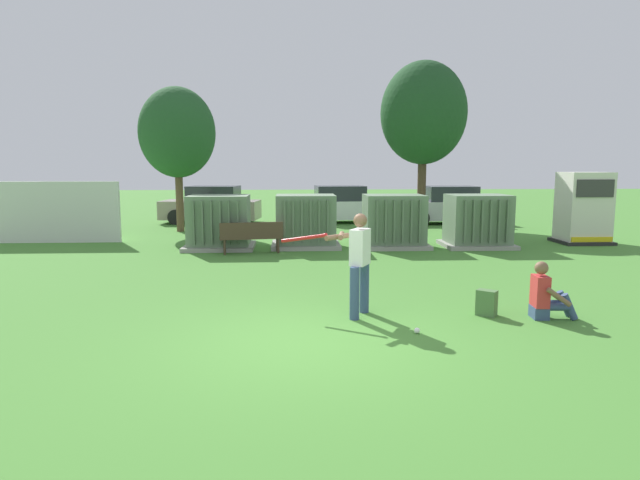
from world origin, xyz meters
TOP-DOWN VIEW (x-y plane):
  - ground_plane at (0.00, 0.00)m, footprint 96.00×96.00m
  - fence_panel at (-8.24, 10.50)m, footprint 4.80×0.12m
  - transformer_west at (-2.41, 8.96)m, footprint 2.10×1.70m
  - transformer_mid_west at (0.22, 9.10)m, footprint 2.10×1.70m
  - transformer_mid_east at (2.94, 8.97)m, footprint 2.10×1.70m
  - transformer_east at (5.55, 8.88)m, footprint 2.10×1.70m
  - generator_enclosure at (9.25, 9.49)m, footprint 1.60×1.40m
  - park_bench at (-1.36, 7.92)m, footprint 1.84×0.68m
  - batter at (0.87, 1.37)m, footprint 1.53×1.00m
  - sports_ball at (1.67, 0.33)m, footprint 0.09×0.09m
  - seated_spectator at (4.00, 1.04)m, footprint 0.75×0.58m
  - backpack at (3.08, 1.25)m, footprint 0.38×0.37m
  - tree_left at (-4.46, 13.33)m, footprint 2.83×2.83m
  - tree_center_left at (5.23, 14.90)m, footprint 3.52×3.52m
  - parked_car_leftmost at (-3.71, 16.36)m, footprint 4.38×2.30m
  - parked_car_left_of_center at (1.81, 16.20)m, footprint 4.31×2.15m
  - parked_car_right_of_center at (6.55, 15.61)m, footprint 4.23×1.98m

SIDE VIEW (x-z plane):
  - ground_plane at x=0.00m, z-range 0.00..0.00m
  - sports_ball at x=1.67m, z-range 0.00..0.09m
  - backpack at x=3.08m, z-range -0.01..0.43m
  - seated_spectator at x=4.00m, z-range -0.11..0.86m
  - park_bench at x=-1.36m, z-range 0.08..0.99m
  - parked_car_leftmost at x=-3.71m, z-range -0.06..1.56m
  - parked_car_left_of_center at x=1.81m, z-range -0.06..1.56m
  - parked_car_right_of_center at x=6.55m, z-range -0.06..1.56m
  - transformer_west at x=-2.41m, z-range -0.02..1.60m
  - transformer_mid_west at x=0.22m, z-range -0.02..1.60m
  - transformer_mid_east at x=2.94m, z-range -0.02..1.60m
  - transformer_east at x=5.55m, z-range -0.02..1.60m
  - batter at x=0.87m, z-range 0.11..1.85m
  - fence_panel at x=-8.24m, z-range 0.00..2.00m
  - generator_enclosure at x=9.25m, z-range -0.01..2.29m
  - tree_left at x=-4.46m, z-range 1.01..6.42m
  - tree_center_left at x=5.23m, z-range 1.25..7.98m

